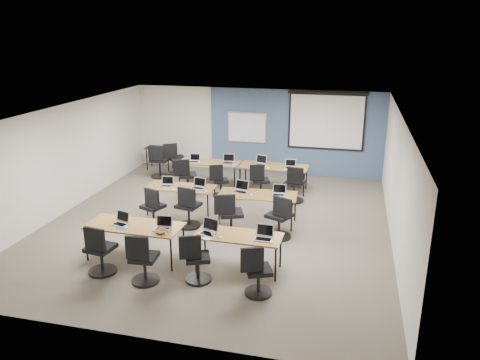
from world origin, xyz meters
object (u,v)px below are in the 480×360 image
(training_table_mid_right, at_px, (258,196))
(training_table_back_right, at_px, (274,167))
(laptop_4, at_px, (167,184))
(training_table_front_right, at_px, (239,237))
(utility_table, at_px, (159,150))
(laptop_1, at_px, (163,226))
(laptop_2, at_px, (209,230))
(laptop_3, at_px, (264,235))
(training_table_front_left, at_px, (134,227))
(laptop_10, at_px, (261,162))
(laptop_6, at_px, (241,189))
(spare_chair_b, at_px, (159,164))
(task_chair_10, at_px, (260,184))
(task_chair_11, at_px, (294,187))
(laptop_9, at_px, (228,161))
(task_chair_1, at_px, (143,263))
(laptop_0, at_px, (121,221))
(spare_chair_a, at_px, (175,161))
(task_chair_8, at_px, (186,179))
(task_chair_6, at_px, (230,218))
(laptop_11, at_px, (290,166))
(projector_screen, at_px, (327,118))
(task_chair_7, at_px, (280,221))
(task_chair_0, at_px, (100,254))
(training_table_back_left, at_px, (210,163))
(laptop_8, at_px, (194,160))
(laptop_7, at_px, (279,192))
(laptop_5, at_px, (199,186))
(task_chair_5, at_px, (188,210))
(training_table_mid_left, at_px, (181,188))
(task_chair_4, at_px, (153,211))
(task_chair_9, at_px, (219,183))
(task_chair_2, at_px, (196,262))
(task_chair_3, at_px, (257,275))

(training_table_mid_right, xyz_separation_m, training_table_back_right, (-0.03, 2.46, 0.00))
(training_table_mid_right, relative_size, laptop_4, 6.14)
(training_table_front_right, bearing_deg, utility_table, 125.98)
(laptop_1, bearing_deg, laptop_4, 104.26)
(laptop_2, xyz_separation_m, laptop_3, (1.07, 0.01, -0.00))
(training_table_front_left, bearing_deg, training_table_front_right, 1.88)
(training_table_back_right, height_order, laptop_10, laptop_10)
(laptop_4, distance_m, laptop_6, 1.92)
(training_table_back_right, xyz_separation_m, spare_chair_b, (-3.71, 0.36, -0.25))
(laptop_2, bearing_deg, training_table_mid_right, 98.66)
(training_table_mid_right, bearing_deg, task_chair_10, 96.17)
(training_table_front_left, height_order, task_chair_11, task_chair_11)
(laptop_4, xyz_separation_m, laptop_9, (0.95, 2.41, 0.00))
(task_chair_1, bearing_deg, laptop_6, 68.19)
(training_table_back_right, bearing_deg, laptop_6, -98.32)
(utility_table, bearing_deg, laptop_0, -73.47)
(spare_chair_a, bearing_deg, task_chair_8, -98.73)
(laptop_2, bearing_deg, task_chair_6, 108.91)
(spare_chair_a, bearing_deg, laptop_10, -53.16)
(training_table_mid_right, bearing_deg, training_table_front_right, -90.69)
(training_table_back_right, relative_size, laptop_11, 6.46)
(laptop_11, bearing_deg, projector_screen, 59.86)
(task_chair_7, xyz_separation_m, laptop_11, (-0.22, 3.17, 0.36))
(task_chair_0, bearing_deg, laptop_10, 79.11)
(training_table_back_right, xyz_separation_m, task_chair_1, (-1.42, -5.74, -0.27))
(training_table_back_left, height_order, task_chair_1, task_chair_1)
(laptop_8, bearing_deg, laptop_7, -45.33)
(laptop_5, distance_m, task_chair_5, 0.84)
(task_chair_7, bearing_deg, laptop_5, -177.47)
(training_table_mid_left, distance_m, laptop_2, 2.93)
(training_table_mid_right, distance_m, task_chair_4, 2.49)
(laptop_2, xyz_separation_m, task_chair_9, (-0.95, 3.98, -0.41))
(task_chair_0, bearing_deg, task_chair_10, 75.18)
(laptop_5, height_order, task_chair_6, task_chair_6)
(training_table_front_right, relative_size, laptop_1, 5.15)
(utility_table, xyz_separation_m, spare_chair_a, (0.74, -0.45, -0.22))
(task_chair_0, distance_m, task_chair_10, 5.33)
(laptop_2, bearing_deg, task_chair_5, 140.65)
(laptop_5, xyz_separation_m, laptop_10, (1.08, 2.42, 0.00))
(laptop_6, distance_m, laptop_7, 0.92)
(projector_screen, relative_size, laptop_2, 6.65)
(task_chair_2, relative_size, spare_chair_b, 0.93)
(laptop_8, relative_size, spare_chair_a, 0.29)
(task_chair_2, bearing_deg, laptop_11, 58.01)
(task_chair_4, bearing_deg, laptop_3, -6.23)
(task_chair_3, relative_size, spare_chair_a, 0.94)
(training_table_front_right, xyz_separation_m, laptop_0, (-2.42, -0.04, 0.11))
(task_chair_1, distance_m, laptop_2, 1.38)
(laptop_0, distance_m, task_chair_10, 4.63)
(laptop_1, bearing_deg, task_chair_5, 87.46)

